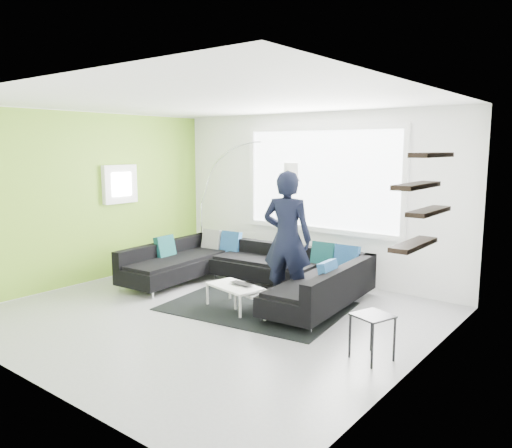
{
  "coord_description": "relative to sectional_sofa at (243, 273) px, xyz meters",
  "views": [
    {
      "loc": [
        4.44,
        -4.72,
        2.23
      ],
      "look_at": [
        0.05,
        0.9,
        1.13
      ],
      "focal_mm": 35.0,
      "sensor_mm": 36.0,
      "label": 1
    }
  ],
  "objects": [
    {
      "name": "arc_lamp",
      "position": [
        -1.93,
        1.09,
        0.84
      ],
      "size": [
        2.37,
        1.46,
        2.34
      ],
      "primitive_type": null,
      "rotation": [
        0.0,
        0.0,
        0.24
      ],
      "color": "silver",
      "rests_on": "ground"
    },
    {
      "name": "room_shell",
      "position": [
        0.33,
        -0.81,
        1.48
      ],
      "size": [
        5.54,
        5.04,
        2.82
      ],
      "color": "white",
      "rests_on": "ground"
    },
    {
      "name": "sectional_sofa",
      "position": [
        0.0,
        0.0,
        0.0
      ],
      "size": [
        3.6,
        2.38,
        0.74
      ],
      "rotation": [
        0.0,
        0.0,
        0.07
      ],
      "color": "black",
      "rests_on": "ground"
    },
    {
      "name": "person",
      "position": [
        0.84,
        -0.05,
        0.63
      ],
      "size": [
        0.95,
        0.84,
        1.92
      ],
      "primitive_type": "imported",
      "rotation": [
        0.0,
        0.0,
        3.43
      ],
      "color": "black",
      "rests_on": "ground"
    },
    {
      "name": "laptop",
      "position": [
        0.43,
        -0.61,
        0.02
      ],
      "size": [
        0.38,
        0.27,
        0.03
      ],
      "primitive_type": "imported",
      "rotation": [
        0.0,
        0.0,
        -0.07
      ],
      "color": "black",
      "rests_on": "coffee_table"
    },
    {
      "name": "coffee_table",
      "position": [
        0.57,
        -0.61,
        -0.16
      ],
      "size": [
        1.12,
        0.78,
        0.33
      ],
      "primitive_type": "cube",
      "rotation": [
        0.0,
        0.0,
        -0.2
      ],
      "color": "silver",
      "rests_on": "ground"
    },
    {
      "name": "rug",
      "position": [
        0.57,
        -0.38,
        -0.32
      ],
      "size": [
        2.62,
        2.06,
        0.01
      ],
      "primitive_type": "cube",
      "rotation": [
        0.0,
        0.0,
        0.13
      ],
      "color": "black",
      "rests_on": "ground"
    },
    {
      "name": "ground",
      "position": [
        0.29,
        -1.02,
        -0.33
      ],
      "size": [
        5.5,
        5.5,
        0.0
      ],
      "primitive_type": "plane",
      "color": "gray",
      "rests_on": "ground"
    },
    {
      "name": "side_table",
      "position": [
        2.61,
        -1.03,
        -0.08
      ],
      "size": [
        0.46,
        0.46,
        0.5
      ],
      "primitive_type": "cube",
      "rotation": [
        0.0,
        0.0,
        -0.33
      ],
      "color": "black",
      "rests_on": "ground"
    }
  ]
}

